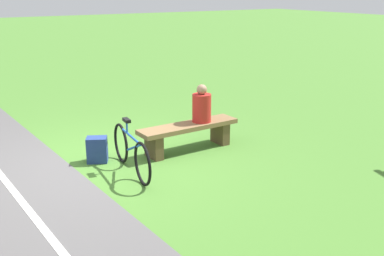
{
  "coord_description": "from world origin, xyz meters",
  "views": [
    {
      "loc": [
        2.47,
        6.89,
        2.81
      ],
      "look_at": [
        -0.97,
        1.39,
        0.82
      ],
      "focal_mm": 43.35,
      "sensor_mm": 36.0,
      "label": 1
    }
  ],
  "objects_px": {
    "bicycle": "(131,151)",
    "person_seated": "(202,106)",
    "bench": "(188,132)",
    "backpack": "(97,150)"
  },
  "relations": [
    {
      "from": "person_seated",
      "to": "bicycle",
      "type": "bearing_deg",
      "value": 13.15
    },
    {
      "from": "bench",
      "to": "bicycle",
      "type": "xyz_separation_m",
      "value": [
        1.31,
        0.42,
        0.01
      ]
    },
    {
      "from": "bench",
      "to": "bicycle",
      "type": "distance_m",
      "value": 1.37
    },
    {
      "from": "bicycle",
      "to": "person_seated",
      "type": "bearing_deg",
      "value": 111.35
    },
    {
      "from": "bicycle",
      "to": "backpack",
      "type": "height_order",
      "value": "bicycle"
    },
    {
      "from": "person_seated",
      "to": "bicycle",
      "type": "relative_size",
      "value": 0.4
    },
    {
      "from": "bench",
      "to": "person_seated",
      "type": "relative_size",
      "value": 2.79
    },
    {
      "from": "bench",
      "to": "backpack",
      "type": "relative_size",
      "value": 4.44
    },
    {
      "from": "person_seated",
      "to": "backpack",
      "type": "bearing_deg",
      "value": -11.33
    },
    {
      "from": "bicycle",
      "to": "backpack",
      "type": "relative_size",
      "value": 3.97
    }
  ]
}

